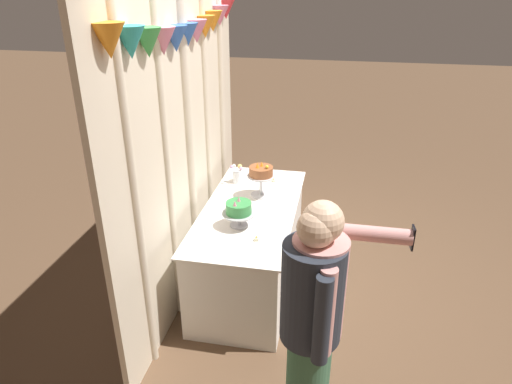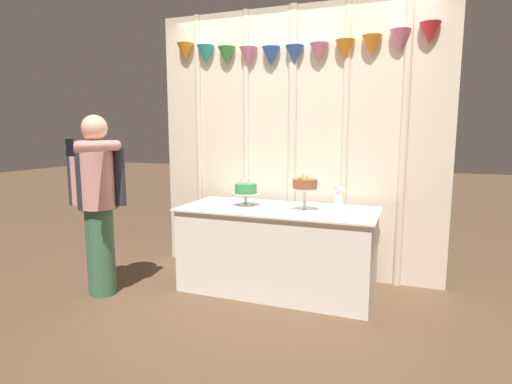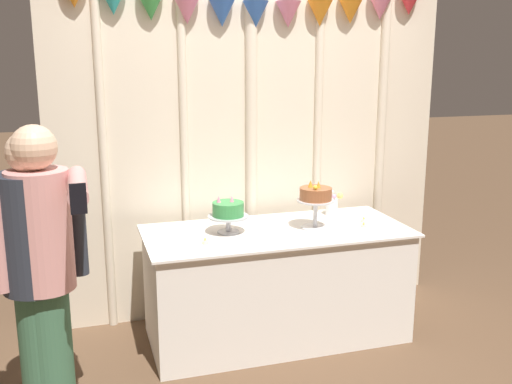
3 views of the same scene
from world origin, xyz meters
The scene contains 11 objects.
ground_plane centered at (0.00, 0.00, 0.00)m, with size 24.00×24.00×0.00m, color brown.
draped_curtain centered at (0.01, 0.61, 1.40)m, with size 2.81×0.17×2.56m.
cake_table centered at (0.00, 0.10, 0.37)m, with size 1.70×0.76×0.74m.
cake_display_nearleft centered at (-0.31, 0.13, 0.88)m, with size 0.26×0.26×0.24m.
cake_display_nearright centered at (0.25, 0.06, 0.94)m, with size 0.24×0.24×0.32m.
flower_vase centered at (0.49, 0.33, 0.82)m, with size 0.13×0.11×0.18m.
tealight_far_left centered at (-0.50, -0.05, 0.75)m, with size 0.04×0.04×0.04m.
tealight_near_left centered at (0.56, -0.01, 0.75)m, with size 0.04×0.04×0.03m.
tealight_near_right centered at (0.62, 0.10, 0.75)m, with size 0.04×0.04×0.04m.
guest_man_pink_jacket centered at (-1.41, -0.51, 0.82)m, with size 0.47×0.41×1.50m.
guest_man_dark_suit centered at (-1.38, -0.55, 0.86)m, with size 0.44×0.63×1.54m.
Camera 3 is at (-1.19, -3.34, 1.84)m, focal length 41.44 mm.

